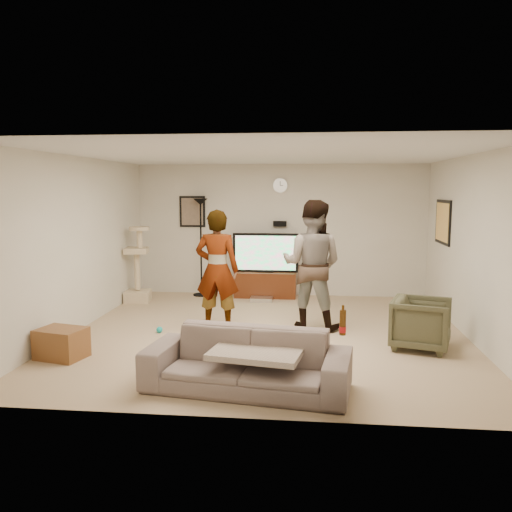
# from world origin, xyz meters

# --- Properties ---
(floor) EXTENTS (5.50, 5.50, 0.02)m
(floor) POSITION_xyz_m (0.00, 0.00, -0.01)
(floor) COLOR tan
(floor) RESTS_ON ground
(ceiling) EXTENTS (5.50, 5.50, 0.02)m
(ceiling) POSITION_xyz_m (0.00, 0.00, 2.51)
(ceiling) COLOR silver
(ceiling) RESTS_ON wall_back
(wall_back) EXTENTS (5.50, 0.04, 2.50)m
(wall_back) POSITION_xyz_m (0.00, 2.75, 1.25)
(wall_back) COLOR beige
(wall_back) RESTS_ON floor
(wall_front) EXTENTS (5.50, 0.04, 2.50)m
(wall_front) POSITION_xyz_m (0.00, -2.75, 1.25)
(wall_front) COLOR beige
(wall_front) RESTS_ON floor
(wall_left) EXTENTS (0.04, 5.50, 2.50)m
(wall_left) POSITION_xyz_m (-2.75, 0.00, 1.25)
(wall_left) COLOR beige
(wall_left) RESTS_ON floor
(wall_right) EXTENTS (0.04, 5.50, 2.50)m
(wall_right) POSITION_xyz_m (2.75, 0.00, 1.25)
(wall_right) COLOR beige
(wall_right) RESTS_ON floor
(wall_clock) EXTENTS (0.26, 0.04, 0.26)m
(wall_clock) POSITION_xyz_m (0.00, 2.72, 2.10)
(wall_clock) COLOR white
(wall_clock) RESTS_ON wall_back
(wall_speaker) EXTENTS (0.25, 0.10, 0.10)m
(wall_speaker) POSITION_xyz_m (0.00, 2.69, 1.38)
(wall_speaker) COLOR black
(wall_speaker) RESTS_ON wall_back
(picture_back) EXTENTS (0.42, 0.03, 0.52)m
(picture_back) POSITION_xyz_m (-1.70, 2.73, 1.60)
(picture_back) COLOR #6C5A4C
(picture_back) RESTS_ON wall_back
(picture_right) EXTENTS (0.03, 0.78, 0.62)m
(picture_right) POSITION_xyz_m (2.73, 1.60, 1.50)
(picture_right) COLOR #FDB45E
(picture_right) RESTS_ON wall_right
(tv_stand) EXTENTS (1.15, 0.45, 0.48)m
(tv_stand) POSITION_xyz_m (-0.25, 2.50, 0.24)
(tv_stand) COLOR #431D0C
(tv_stand) RESTS_ON floor
(console_box) EXTENTS (0.40, 0.30, 0.07)m
(console_box) POSITION_xyz_m (-0.30, 2.11, 0.04)
(console_box) COLOR silver
(console_box) RESTS_ON floor
(tv) EXTENTS (1.23, 0.08, 0.73)m
(tv) POSITION_xyz_m (-0.25, 2.50, 0.85)
(tv) COLOR black
(tv) RESTS_ON tv_stand
(tv_screen) EXTENTS (1.13, 0.01, 0.64)m
(tv_screen) POSITION_xyz_m (-0.25, 2.46, 0.85)
(tv_screen) COLOR #18F76E
(tv_screen) RESTS_ON tv
(floor_lamp) EXTENTS (0.32, 0.32, 1.85)m
(floor_lamp) POSITION_xyz_m (-1.49, 2.51, 0.93)
(floor_lamp) COLOR black
(floor_lamp) RESTS_ON floor
(cat_tree) EXTENTS (0.50, 0.50, 1.38)m
(cat_tree) POSITION_xyz_m (-2.53, 1.84, 0.69)
(cat_tree) COLOR #CAB692
(cat_tree) RESTS_ON floor
(person_left) EXTENTS (0.66, 0.45, 1.75)m
(person_left) POSITION_xyz_m (-0.76, 0.19, 0.87)
(person_left) COLOR #A3A1B7
(person_left) RESTS_ON floor
(person_right) EXTENTS (1.07, 0.93, 1.88)m
(person_right) POSITION_xyz_m (0.61, 0.39, 0.94)
(person_right) COLOR #3D448B
(person_right) RESTS_ON floor
(sofa) EXTENTS (2.17, 1.09, 0.61)m
(sofa) POSITION_xyz_m (-0.04, -2.08, 0.30)
(sofa) COLOR #70605B
(sofa) RESTS_ON floor
(throw_blanket) EXTENTS (1.01, 0.85, 0.06)m
(throw_blanket) POSITION_xyz_m (0.07, -2.08, 0.41)
(throw_blanket) COLOR #B39E8E
(throw_blanket) RESTS_ON sofa
(beer_bottle) EXTENTS (0.06, 0.06, 0.25)m
(beer_bottle) POSITION_xyz_m (0.91, -2.08, 0.73)
(beer_bottle) COLOR #452506
(beer_bottle) RESTS_ON sofa
(armchair) EXTENTS (0.89, 0.88, 0.65)m
(armchair) POSITION_xyz_m (2.01, -0.48, 0.33)
(armchair) COLOR #403F2B
(armchair) RESTS_ON floor
(side_table) EXTENTS (0.63, 0.53, 0.37)m
(side_table) POSITION_xyz_m (-2.40, -1.33, 0.18)
(side_table) COLOR brown
(side_table) RESTS_ON floor
(toy_ball) EXTENTS (0.09, 0.09, 0.09)m
(toy_ball) POSITION_xyz_m (-1.54, -0.13, 0.04)
(toy_ball) COLOR #14ACAF
(toy_ball) RESTS_ON floor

